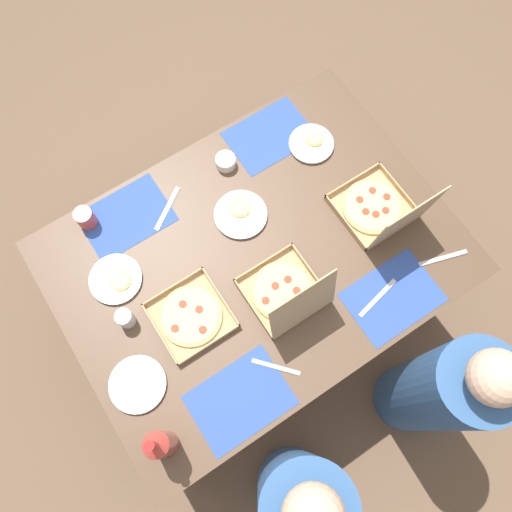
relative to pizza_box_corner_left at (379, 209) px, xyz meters
The scene contains 23 objects.
ground_plane 0.99m from the pizza_box_corner_left, 13.07° to the right, with size 6.00×6.00×0.00m, color brown.
dining_table 0.56m from the pizza_box_corner_left, 13.07° to the right, with size 1.60×1.18×0.78m.
placemat_near_left 0.59m from the pizza_box_corner_left, 73.52° to the right, with size 0.36×0.26×0.00m, color #2D4C9E.
placemat_near_right 1.05m from the pizza_box_corner_left, 32.45° to the right, with size 0.36×0.26×0.00m, color #2D4C9E.
placemat_far_left 0.36m from the pizza_box_corner_left, 62.42° to the left, with size 0.36×0.26×0.00m, color #2D4C9E.
placemat_far_right 0.94m from the pizza_box_corner_left, 19.80° to the left, with size 0.36×0.26×0.00m, color #2D4C9E.
pizza_box_corner_left is the anchor object (origin of this frame).
pizza_box_edge_far 0.88m from the pizza_box_corner_left, ahead, with size 0.28×0.28×0.04m.
pizza_box_corner_right 0.53m from the pizza_box_corner_left, ahead, with size 0.28×0.29×0.31m.
plate_far_left 0.43m from the pizza_box_corner_left, 84.97° to the right, with size 0.20×0.20×0.03m.
plate_near_right 1.11m from the pizza_box_corner_left, 18.06° to the right, with size 0.21×0.21×0.03m.
plate_middle 0.57m from the pizza_box_corner_left, 32.87° to the right, with size 0.22×0.22×0.03m.
plate_far_right 1.18m from the pizza_box_corner_left, ahead, with size 0.22×0.22×0.02m.
soda_bottle 1.23m from the pizza_box_corner_left, 14.26° to the left, with size 0.09×0.09×0.32m.
cup_dark 1.10m from the pizza_box_corner_left, ahead, with size 0.06×0.06×0.09m, color silver.
cup_red 1.20m from the pizza_box_corner_left, 31.41° to the right, with size 0.08×0.08×0.09m, color #BF4742.
condiment_bowl 0.68m from the pizza_box_corner_left, 53.44° to the right, with size 0.09×0.09×0.05m, color white.
knife_by_far_right 0.37m from the pizza_box_corner_left, 52.79° to the left, with size 0.21×0.02×0.01m, color #B7B7BC.
fork_by_near_left 0.77m from the pizza_box_corner_left, 22.50° to the left, with size 0.19×0.02×0.01m, color #B7B7BC.
knife_by_near_right 0.88m from the pizza_box_corner_left, 34.87° to the right, with size 0.21×0.02×0.01m, color #B7B7BC.
knife_by_far_left 0.32m from the pizza_box_corner_left, 109.26° to the left, with size 0.21×0.02×0.01m, color #B7B7BC.
diner_left_seat 0.80m from the pizza_box_corner_left, 77.13° to the left, with size 0.32×0.32×1.18m.
diner_right_seat 1.18m from the pizza_box_corner_left, 39.46° to the left, with size 0.32×0.32×1.22m.
Camera 1 is at (0.37, 0.57, 2.75)m, focal length 35.98 mm.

